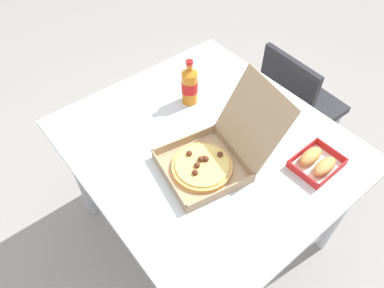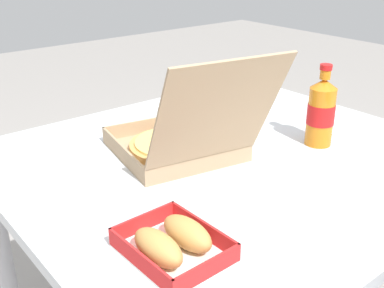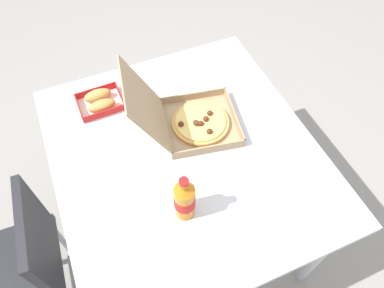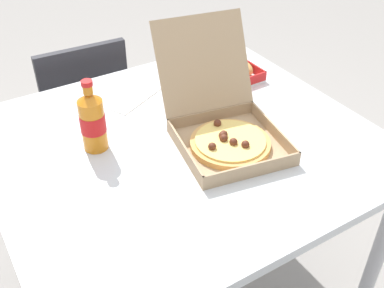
{
  "view_description": "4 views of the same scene",
  "coord_description": "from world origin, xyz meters",
  "px_view_note": "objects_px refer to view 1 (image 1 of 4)",
  "views": [
    {
      "loc": [
        0.73,
        -0.67,
        1.87
      ],
      "look_at": [
        0.02,
        -0.1,
        0.82
      ],
      "focal_mm": 33.32,
      "sensor_mm": 36.0,
      "label": 1
    },
    {
      "loc": [
        0.78,
        0.81,
        1.28
      ],
      "look_at": [
        0.06,
        -0.08,
        0.78
      ],
      "focal_mm": 44.24,
      "sensor_mm": 36.0,
      "label": 2
    },
    {
      "loc": [
        -0.74,
        0.28,
        1.92
      ],
      "look_at": [
        0.01,
        -0.04,
        0.77
      ],
      "focal_mm": 32.98,
      "sensor_mm": 36.0,
      "label": 3
    },
    {
      "loc": [
        -0.57,
        -0.99,
        1.58
      ],
      "look_at": [
        0.0,
        -0.05,
        0.76
      ],
      "focal_mm": 43.3,
      "sensor_mm": 36.0,
      "label": 4
    }
  ],
  "objects_px": {
    "paper_menu": "(256,103)",
    "bread_side_box": "(317,162)",
    "cola_bottle": "(190,85)",
    "chair": "(295,103)",
    "pizza_box_open": "(211,157)"
  },
  "relations": [
    {
      "from": "paper_menu",
      "to": "bread_side_box",
      "type": "bearing_deg",
      "value": -37.79
    },
    {
      "from": "cola_bottle",
      "to": "paper_menu",
      "type": "xyz_separation_m",
      "value": [
        0.21,
        0.23,
        -0.09
      ]
    },
    {
      "from": "cola_bottle",
      "to": "chair",
      "type": "bearing_deg",
      "value": 76.22
    },
    {
      "from": "bread_side_box",
      "to": "cola_bottle",
      "type": "relative_size",
      "value": 0.86
    },
    {
      "from": "pizza_box_open",
      "to": "cola_bottle",
      "type": "height_order",
      "value": "pizza_box_open"
    },
    {
      "from": "chair",
      "to": "pizza_box_open",
      "type": "height_order",
      "value": "pizza_box_open"
    },
    {
      "from": "chair",
      "to": "pizza_box_open",
      "type": "distance_m",
      "value": 0.9
    },
    {
      "from": "bread_side_box",
      "to": "cola_bottle",
      "type": "bearing_deg",
      "value": -166.35
    },
    {
      "from": "bread_side_box",
      "to": "paper_menu",
      "type": "height_order",
      "value": "bread_side_box"
    },
    {
      "from": "chair",
      "to": "cola_bottle",
      "type": "distance_m",
      "value": 0.76
    },
    {
      "from": "cola_bottle",
      "to": "paper_menu",
      "type": "relative_size",
      "value": 1.07
    },
    {
      "from": "bread_side_box",
      "to": "cola_bottle",
      "type": "height_order",
      "value": "cola_bottle"
    },
    {
      "from": "pizza_box_open",
      "to": "cola_bottle",
      "type": "distance_m",
      "value": 0.39
    },
    {
      "from": "chair",
      "to": "cola_bottle",
      "type": "height_order",
      "value": "cola_bottle"
    },
    {
      "from": "pizza_box_open",
      "to": "bread_side_box",
      "type": "xyz_separation_m",
      "value": [
        0.26,
        0.32,
        -0.02
      ]
    }
  ]
}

